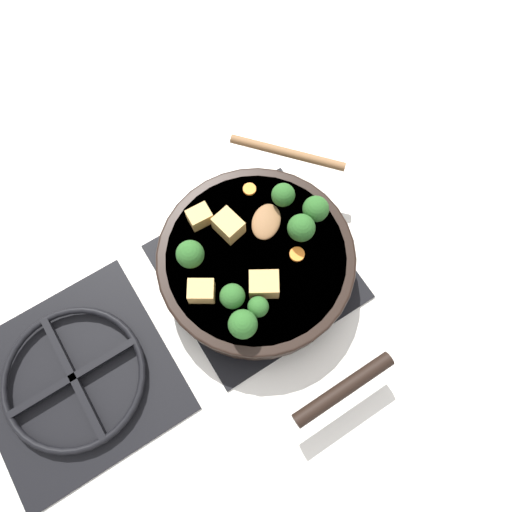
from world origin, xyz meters
TOP-DOWN VIEW (x-y plane):
  - ground_plane at (0.00, 0.00)m, footprint 2.40×2.40m
  - front_burner_grate at (0.00, 0.00)m, footprint 0.31×0.31m
  - rear_burner_grate at (0.00, 0.36)m, footprint 0.31×0.31m
  - skillet_pan at (-0.00, -0.00)m, footprint 0.44×0.34m
  - wooden_spoon at (0.09, -0.10)m, footprint 0.22×0.22m
  - tofu_cube_center_large at (-0.01, 0.11)m, footprint 0.05×0.05m
  - tofu_cube_near_handle at (0.11, 0.05)m, footprint 0.03×0.04m
  - tofu_cube_east_chunk at (-0.05, 0.02)m, footprint 0.06×0.06m
  - tofu_cube_west_chunk at (0.06, 0.01)m, footprint 0.05×0.05m
  - broccoli_floret_near_spoon at (-0.05, 0.07)m, footprint 0.04×0.04m
  - broccoli_floret_center_top at (0.06, -0.09)m, footprint 0.04×0.04m
  - broccoli_floret_east_rim at (0.01, -0.12)m, footprint 0.04×0.04m
  - broccoli_floret_west_rim at (0.05, 0.09)m, footprint 0.05×0.05m
  - broccoli_floret_north_edge at (-0.08, 0.05)m, footprint 0.03×0.03m
  - broccoli_floret_south_cluster at (-0.09, 0.08)m, footprint 0.05×0.05m
  - broccoli_floret_mid_floret at (-0.01, -0.08)m, footprint 0.05×0.05m
  - carrot_slice_orange_thin at (-0.03, -0.06)m, footprint 0.03×0.03m
  - carrot_slice_near_center at (0.11, -0.06)m, footprint 0.02×0.02m

SIDE VIEW (x-z plane):
  - ground_plane at x=0.00m, z-range 0.00..0.00m
  - front_burner_grate at x=0.00m, z-range 0.00..0.03m
  - rear_burner_grate at x=0.00m, z-range 0.00..0.03m
  - skillet_pan at x=0.00m, z-range 0.03..0.09m
  - carrot_slice_orange_thin at x=-0.03m, z-range 0.08..0.09m
  - carrot_slice_near_center at x=0.11m, z-range 0.08..0.09m
  - wooden_spoon at x=0.09m, z-range 0.08..0.10m
  - tofu_cube_near_handle at x=0.11m, z-range 0.08..0.11m
  - tofu_cube_center_large at x=-0.01m, z-range 0.08..0.12m
  - tofu_cube_west_chunk at x=0.06m, z-range 0.08..0.12m
  - tofu_cube_east_chunk at x=-0.05m, z-range 0.08..0.12m
  - broccoli_floret_north_edge at x=-0.08m, z-range 0.09..0.13m
  - broccoli_floret_center_top at x=0.06m, z-range 0.09..0.14m
  - broccoli_floret_near_spoon at x=-0.05m, z-range 0.09..0.14m
  - broccoli_floret_east_rim at x=0.01m, z-range 0.09..0.14m
  - broccoli_floret_south_cluster at x=-0.09m, z-range 0.09..0.14m
  - broccoli_floret_west_rim at x=0.05m, z-range 0.09..0.14m
  - broccoli_floret_mid_floret at x=-0.01m, z-range 0.09..0.14m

